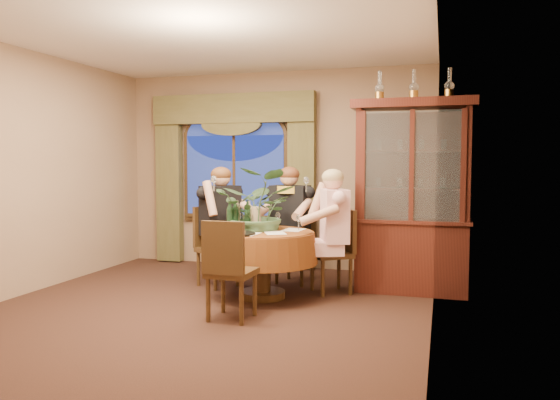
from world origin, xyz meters
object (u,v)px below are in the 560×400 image
(chair_right, at_px, (331,252))
(stoneware_vase, at_px, (256,218))
(centerpiece_plant, at_px, (259,177))
(wine_bottle_1, at_px, (247,216))
(dining_table, at_px, (263,265))
(oil_lamp_center, at_px, (414,85))
(wine_bottle_0, at_px, (237,215))
(wine_bottle_3, at_px, (248,215))
(wine_bottle_4, at_px, (249,215))
(person_back, at_px, (220,226))
(chair_back, at_px, (218,247))
(oil_lamp_right, at_px, (449,83))
(wine_bottle_5, at_px, (230,216))
(wine_bottle_2, at_px, (235,216))
(oil_lamp_left, at_px, (380,86))
(china_cabinet, at_px, (412,197))
(person_pink, at_px, (334,233))
(chair_back_right, at_px, (295,245))
(olive_bowl, at_px, (264,229))
(chair_front_left, at_px, (232,270))
(person_scarf, at_px, (290,225))

(chair_right, relative_size, stoneware_vase, 3.69)
(centerpiece_plant, xyz_separation_m, wine_bottle_1, (-0.08, -0.16, -0.43))
(dining_table, distance_m, oil_lamp_center, 2.66)
(wine_bottle_0, relative_size, wine_bottle_3, 1.00)
(wine_bottle_3, distance_m, wine_bottle_4, 0.10)
(centerpiece_plant, bearing_deg, person_back, 152.07)
(person_back, height_order, wine_bottle_1, person_back)
(chair_back, relative_size, person_back, 0.66)
(oil_lamp_right, relative_size, wine_bottle_0, 1.03)
(centerpiece_plant, distance_m, wine_bottle_4, 0.44)
(wine_bottle_0, bearing_deg, wine_bottle_5, -98.98)
(wine_bottle_3, bearing_deg, wine_bottle_2, -115.89)
(oil_lamp_left, bearing_deg, china_cabinet, 0.00)
(oil_lamp_left, height_order, person_pink, oil_lamp_left)
(chair_back, bearing_deg, oil_lamp_right, 126.71)
(oil_lamp_center, height_order, wine_bottle_4, oil_lamp_center)
(oil_lamp_left, height_order, wine_bottle_1, oil_lamp_left)
(chair_right, height_order, chair_back_right, same)
(oil_lamp_left, xyz_separation_m, olive_bowl, (-1.15, -0.77, -1.62))
(china_cabinet, distance_m, wine_bottle_2, 2.04)
(centerpiece_plant, bearing_deg, stoneware_vase, -160.89)
(oil_lamp_left, height_order, oil_lamp_right, same)
(chair_back, xyz_separation_m, person_back, (0.02, 0.04, 0.25))
(stoneware_vase, bearing_deg, oil_lamp_center, 20.91)
(oil_lamp_center, bearing_deg, wine_bottle_5, -157.02)
(oil_lamp_left, xyz_separation_m, chair_front_left, (-1.21, -1.61, -1.91))
(person_scarf, bearing_deg, wine_bottle_3, 69.07)
(dining_table, distance_m, person_back, 0.89)
(chair_back, distance_m, wine_bottle_2, 0.72)
(chair_right, bearing_deg, wine_bottle_4, 80.98)
(chair_right, bearing_deg, dining_table, 90.00)
(chair_back_right, xyz_separation_m, person_scarf, (-0.04, -0.08, 0.25))
(wine_bottle_4, relative_size, wine_bottle_5, 1.00)
(wine_bottle_1, bearing_deg, centerpiece_plant, 62.35)
(dining_table, distance_m, wine_bottle_2, 0.63)
(olive_bowl, height_order, wine_bottle_3, wine_bottle_3)
(chair_front_left, bearing_deg, person_back, 118.96)
(dining_table, distance_m, chair_back, 0.82)
(person_pink, distance_m, wine_bottle_0, 1.12)
(oil_lamp_right, distance_m, chair_front_left, 3.19)
(dining_table, relative_size, wine_bottle_0, 3.71)
(olive_bowl, bearing_deg, wine_bottle_2, -178.87)
(wine_bottle_1, bearing_deg, person_pink, 20.91)
(oil_lamp_right, bearing_deg, dining_table, -159.08)
(oil_lamp_center, height_order, wine_bottle_3, oil_lamp_center)
(chair_right, height_order, wine_bottle_1, wine_bottle_1)
(oil_lamp_left, bearing_deg, wine_bottle_4, -153.20)
(oil_lamp_right, distance_m, chair_back_right, 2.63)
(oil_lamp_center, relative_size, chair_back, 0.35)
(oil_lamp_left, height_order, chair_back_right, oil_lamp_left)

